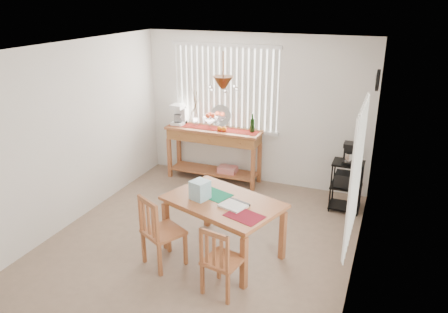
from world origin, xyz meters
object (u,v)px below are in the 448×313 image
at_px(sideboard, 214,142).
at_px(chair_left, 161,232).
at_px(cart_items, 350,153).
at_px(dining_table, 223,207).
at_px(chair_right, 221,261).
at_px(wire_cart, 347,181).

height_order(sideboard, chair_left, sideboard).
height_order(cart_items, dining_table, cart_items).
bearing_deg(sideboard, chair_right, -65.70).
bearing_deg(wire_cart, cart_items, 90.00).
bearing_deg(chair_left, dining_table, 40.49).
xyz_separation_m(dining_table, chair_left, (-0.62, -0.53, -0.21)).
distance_m(chair_left, chair_right, 0.93).
distance_m(cart_items, chair_left, 3.11).
distance_m(sideboard, dining_table, 2.43).
xyz_separation_m(sideboard, chair_right, (1.33, -2.95, -0.31)).
bearing_deg(chair_left, chair_right, -14.80).
height_order(sideboard, cart_items, cart_items).
relative_size(sideboard, wire_cart, 2.17).
xyz_separation_m(cart_items, chair_right, (-1.03, -2.63, -0.52)).
relative_size(wire_cart, dining_table, 0.48).
bearing_deg(dining_table, sideboard, 115.64).
relative_size(wire_cart, chair_left, 0.84).
height_order(cart_items, chair_right, cart_items).
xyz_separation_m(wire_cart, chair_right, (-1.03, -2.62, -0.06)).
relative_size(cart_items, chair_left, 0.34).
bearing_deg(sideboard, chair_left, -80.91).
distance_m(cart_items, chair_right, 2.87).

